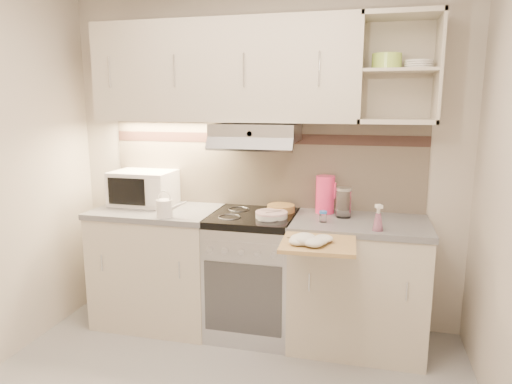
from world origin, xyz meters
TOP-DOWN VIEW (x-y plane):
  - room_shell at (0.00, 0.37)m, footprint 3.04×2.84m
  - base_cabinet_left at (-0.75, 1.10)m, footprint 0.90×0.60m
  - worktop_left at (-0.75, 1.10)m, footprint 0.92×0.62m
  - base_cabinet_right at (0.75, 1.10)m, footprint 0.90×0.60m
  - worktop_right at (0.75, 1.10)m, footprint 0.92×0.62m
  - electric_range at (0.00, 1.10)m, footprint 0.60×0.60m
  - microwave at (-0.91, 1.22)m, footprint 0.47×0.36m
  - watering_can at (-0.58, 0.88)m, footprint 0.22×0.11m
  - plate_stack at (0.15, 1.04)m, footprint 0.22×0.22m
  - bread_loaf at (0.18, 1.23)m, footprint 0.20×0.20m
  - pink_pitcher at (0.49, 1.27)m, footprint 0.15×0.14m
  - glass_jar at (0.63, 1.17)m, footprint 0.11×0.11m
  - spice_jar at (0.51, 1.01)m, footprint 0.05×0.05m
  - spray_bottle at (0.86, 0.88)m, footprint 0.07×0.07m
  - cutting_board at (0.52, 0.60)m, footprint 0.45×0.40m
  - dish_towel at (0.48, 0.56)m, footprint 0.26×0.23m

SIDE VIEW (x-z plane):
  - base_cabinet_left at x=-0.75m, z-range 0.00..0.86m
  - base_cabinet_right at x=0.75m, z-range 0.00..0.86m
  - electric_range at x=0.00m, z-range 0.00..0.90m
  - cutting_board at x=0.52m, z-range 0.86..0.88m
  - worktop_left at x=-0.75m, z-range 0.86..0.90m
  - worktop_right at x=0.75m, z-range 0.86..0.90m
  - dish_towel at x=0.48m, z-range 0.88..0.95m
  - plate_stack at x=0.15m, z-range 0.90..0.94m
  - bread_loaf at x=0.18m, z-range 0.90..0.95m
  - spice_jar at x=0.51m, z-range 0.90..0.98m
  - watering_can at x=-0.58m, z-range 0.87..1.06m
  - spray_bottle at x=0.86m, z-range 0.88..1.06m
  - glass_jar at x=0.63m, z-range 0.90..1.11m
  - microwave at x=-0.91m, z-range 0.90..1.16m
  - pink_pitcher at x=0.49m, z-range 0.90..1.17m
  - room_shell at x=0.00m, z-range 0.37..2.89m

